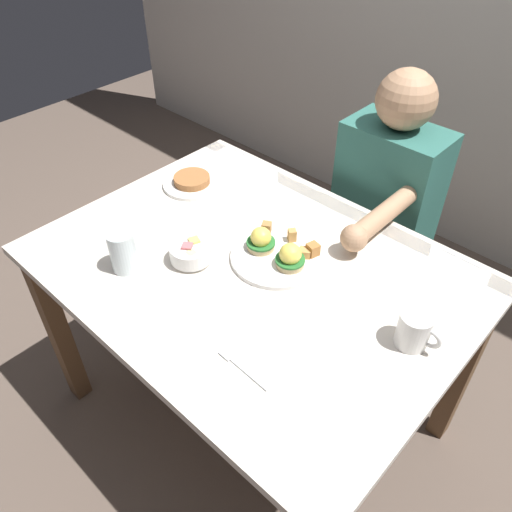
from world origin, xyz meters
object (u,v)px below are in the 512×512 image
water_glass_near (124,253)px  fruit_bowl (191,253)px  side_plate (192,182)px  eggs_benedict_plate (278,252)px  diner_person (381,209)px  coffee_mug (415,329)px  fork (241,366)px  dining_table (253,291)px

water_glass_near → fruit_bowl: bearing=52.3°
water_glass_near → side_plate: bearing=114.0°
eggs_benedict_plate → diner_person: bearing=87.0°
eggs_benedict_plate → coffee_mug: bearing=-1.8°
side_plate → water_glass_near: bearing=-66.0°
coffee_mug → fork: bearing=-127.2°
eggs_benedict_plate → fork: size_ratio=1.73×
dining_table → water_glass_near: water_glass_near is taller
eggs_benedict_plate → fruit_bowl: size_ratio=2.25×
water_glass_near → diner_person: (0.31, 0.85, -0.14)m
eggs_benedict_plate → diner_person: size_ratio=0.24×
dining_table → coffee_mug: 0.50m
dining_table → coffee_mug: (0.48, 0.05, 0.16)m
side_plate → eggs_benedict_plate: bearing=-10.8°
eggs_benedict_plate → water_glass_near: (-0.29, -0.32, 0.03)m
diner_person → water_glass_near: bearing=-110.2°
fruit_bowl → fork: fruit_bowl is taller
side_plate → dining_table: bearing=-19.9°
water_glass_near → coffee_mug: bearing=22.8°
side_plate → fruit_bowl: bearing=-41.9°
coffee_mug → water_glass_near: 0.79m
coffee_mug → diner_person: 0.70m
fork → dining_table: bearing=128.9°
fruit_bowl → water_glass_near: 0.18m
side_plate → diner_person: bearing=41.9°
eggs_benedict_plate → water_glass_near: size_ratio=2.18×
water_glass_near → dining_table: bearing=45.1°
dining_table → side_plate: 0.48m
dining_table → fork: (0.22, -0.28, 0.11)m
dining_table → eggs_benedict_plate: (0.04, 0.07, 0.13)m
dining_table → fork: 0.37m
fruit_bowl → diner_person: 0.75m
coffee_mug → water_glass_near: (-0.73, -0.31, 0.00)m
diner_person → coffee_mug: bearing=-53.0°
coffee_mug → side_plate: (-0.91, 0.10, -0.04)m
fruit_bowl → coffee_mug: (0.61, 0.16, 0.02)m
eggs_benedict_plate → dining_table: bearing=-117.5°
side_plate → coffee_mug: bearing=-6.4°
coffee_mug → water_glass_near: water_glass_near is taller
fruit_bowl → side_plate: bearing=138.1°
fork → diner_person: 0.90m
fork → diner_person: diner_person is taller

